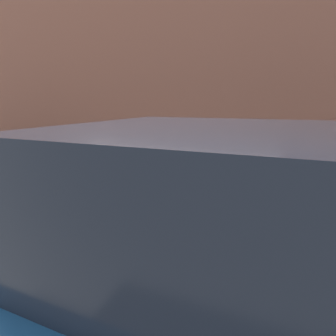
% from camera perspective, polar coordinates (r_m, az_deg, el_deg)
% --- Properties ---
extents(ground_plane, '(60.00, 60.00, 0.00)m').
position_cam_1_polar(ground_plane, '(3.01, -9.29, -29.04)').
color(ground_plane, slate).
extents(sidewalk, '(24.00, 2.80, 0.13)m').
position_cam_1_polar(sidewalk, '(4.65, 6.20, -11.48)').
color(sidewalk, '#9E9B96').
rests_on(sidewalk, ground_plane).
extents(building_facade, '(24.00, 0.30, 6.66)m').
position_cam_1_polar(building_facade, '(6.91, 14.71, 24.15)').
color(building_facade, '#935642').
rests_on(building_facade, ground_plane).
extents(parking_meter, '(0.22, 0.14, 1.47)m').
position_cam_1_polar(parking_meter, '(3.30, -0.00, -0.77)').
color(parking_meter, slate).
rests_on(parking_meter, sidewalk).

